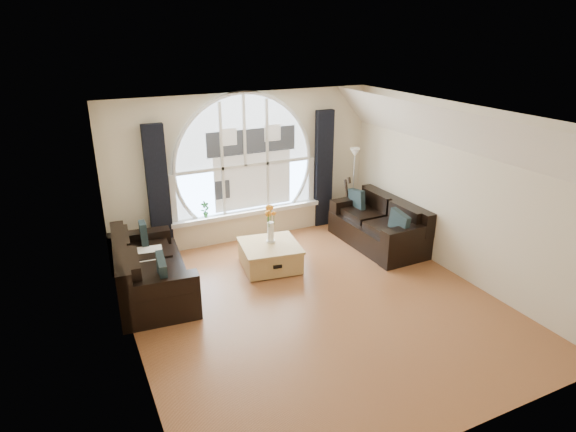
% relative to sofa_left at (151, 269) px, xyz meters
% --- Properties ---
extents(ground, '(5.00, 5.50, 0.01)m').
position_rel_sofa_left_xyz_m(ground, '(2.06, -1.33, -0.40)').
color(ground, brown).
rests_on(ground, ground).
extents(ceiling, '(5.00, 5.50, 0.01)m').
position_rel_sofa_left_xyz_m(ceiling, '(2.06, -1.33, 2.30)').
color(ceiling, silver).
rests_on(ceiling, ground).
extents(wall_back, '(5.00, 0.01, 2.70)m').
position_rel_sofa_left_xyz_m(wall_back, '(2.06, 1.42, 0.95)').
color(wall_back, beige).
rests_on(wall_back, ground).
extents(wall_front, '(5.00, 0.01, 2.70)m').
position_rel_sofa_left_xyz_m(wall_front, '(2.06, -4.08, 0.95)').
color(wall_front, beige).
rests_on(wall_front, ground).
extents(wall_left, '(0.01, 5.50, 2.70)m').
position_rel_sofa_left_xyz_m(wall_left, '(-0.44, -1.33, 0.95)').
color(wall_left, beige).
rests_on(wall_left, ground).
extents(wall_right, '(0.01, 5.50, 2.70)m').
position_rel_sofa_left_xyz_m(wall_right, '(4.56, -1.33, 0.95)').
color(wall_right, beige).
rests_on(wall_right, ground).
extents(attic_slope, '(0.92, 5.50, 0.72)m').
position_rel_sofa_left_xyz_m(attic_slope, '(4.26, -1.33, 1.95)').
color(attic_slope, silver).
rests_on(attic_slope, ground).
extents(arched_window, '(2.60, 0.06, 2.15)m').
position_rel_sofa_left_xyz_m(arched_window, '(2.06, 1.39, 1.23)').
color(arched_window, silver).
rests_on(arched_window, wall_back).
extents(window_sill, '(2.90, 0.22, 0.08)m').
position_rel_sofa_left_xyz_m(window_sill, '(2.06, 1.32, 0.11)').
color(window_sill, white).
rests_on(window_sill, wall_back).
extents(window_frame, '(2.76, 0.08, 2.15)m').
position_rel_sofa_left_xyz_m(window_frame, '(2.06, 1.36, 1.23)').
color(window_frame, white).
rests_on(window_frame, wall_back).
extents(neighbor_house, '(1.70, 0.02, 1.50)m').
position_rel_sofa_left_xyz_m(neighbor_house, '(2.21, 1.38, 1.10)').
color(neighbor_house, silver).
rests_on(neighbor_house, wall_back).
extents(curtain_left, '(0.35, 0.12, 2.30)m').
position_rel_sofa_left_xyz_m(curtain_left, '(0.46, 1.30, 0.75)').
color(curtain_left, black).
rests_on(curtain_left, ground).
extents(curtain_right, '(0.35, 0.12, 2.30)m').
position_rel_sofa_left_xyz_m(curtain_right, '(3.66, 1.30, 0.75)').
color(curtain_right, black).
rests_on(curtain_right, ground).
extents(sofa_left, '(1.14, 2.03, 0.87)m').
position_rel_sofa_left_xyz_m(sofa_left, '(0.00, 0.00, 0.00)').
color(sofa_left, black).
rests_on(sofa_left, ground).
extents(sofa_right, '(0.98, 1.91, 0.84)m').
position_rel_sofa_left_xyz_m(sofa_right, '(4.07, -0.01, 0.00)').
color(sofa_right, black).
rests_on(sofa_right, ground).
extents(coffee_chest, '(1.06, 1.06, 0.46)m').
position_rel_sofa_left_xyz_m(coffee_chest, '(1.94, 0.01, -0.17)').
color(coffee_chest, '#AD884D').
rests_on(coffee_chest, ground).
extents(throw_blanket, '(0.62, 0.62, 0.10)m').
position_rel_sofa_left_xyz_m(throw_blanket, '(-0.04, 0.21, 0.10)').
color(throw_blanket, silver).
rests_on(throw_blanket, sofa_left).
extents(vase_flowers, '(0.24, 0.24, 0.70)m').
position_rel_sofa_left_xyz_m(vase_flowers, '(1.99, 0.10, 0.41)').
color(vase_flowers, white).
rests_on(vase_flowers, coffee_chest).
extents(floor_lamp, '(0.24, 0.24, 1.60)m').
position_rel_sofa_left_xyz_m(floor_lamp, '(4.12, 0.94, 0.40)').
color(floor_lamp, '#B2B2B2').
rests_on(floor_lamp, ground).
extents(guitar, '(0.42, 0.34, 1.06)m').
position_rel_sofa_left_xyz_m(guitar, '(3.99, 0.99, 0.13)').
color(guitar, brown).
rests_on(guitar, ground).
extents(potted_plant, '(0.17, 0.13, 0.30)m').
position_rel_sofa_left_xyz_m(potted_plant, '(1.25, 1.32, 0.30)').
color(potted_plant, '#1E6023').
rests_on(potted_plant, window_sill).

